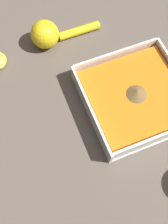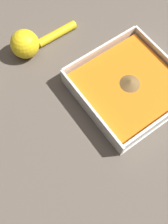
{
  "view_description": "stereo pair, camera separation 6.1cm",
  "coord_description": "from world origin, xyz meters",
  "views": [
    {
      "loc": [
        0.23,
        -0.22,
        0.58
      ],
      "look_at": [
        -0.01,
        -0.12,
        0.03
      ],
      "focal_mm": 42.0,
      "sensor_mm": 36.0,
      "label": 1
    },
    {
      "loc": [
        0.2,
        -0.27,
        0.58
      ],
      "look_at": [
        -0.01,
        -0.12,
        0.03
      ],
      "focal_mm": 42.0,
      "sensor_mm": 36.0,
      "label": 2
    }
  ],
  "objects": [
    {
      "name": "lemon_squeezer",
      "position": [
        -0.25,
        -0.13,
        0.03
      ],
      "size": [
        0.07,
        0.19,
        0.07
      ],
      "rotation": [
        0.0,
        0.0,
        4.72
      ],
      "color": "yellow",
      "rests_on": "ground_plane"
    },
    {
      "name": "square_dish",
      "position": [
        -0.0,
        0.01,
        0.02
      ],
      "size": [
        0.24,
        0.24,
        0.05
      ],
      "color": "silver",
      "rests_on": "ground_plane"
    },
    {
      "name": "ground_plane",
      "position": [
        0.0,
        0.0,
        0.0
      ],
      "size": [
        4.0,
        4.0,
        0.0
      ],
      "primitive_type": "plane",
      "color": "brown"
    }
  ]
}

